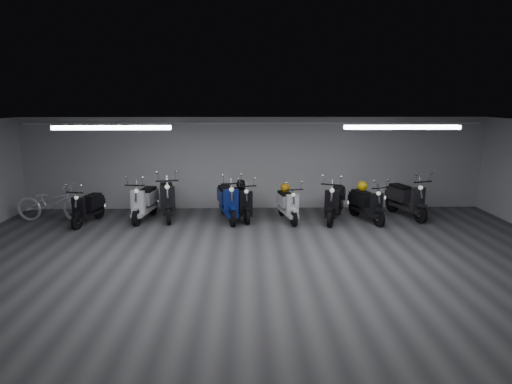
{
  "coord_description": "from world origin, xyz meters",
  "views": [
    {
      "loc": [
        -0.25,
        -7.82,
        3.29
      ],
      "look_at": [
        -0.01,
        2.5,
        1.05
      ],
      "focal_mm": 29.74,
      "sensor_mm": 36.0,
      "label": 1
    }
  ],
  "objects_px": {
    "scooter_6": "(288,199)",
    "scooter_9": "(407,193)",
    "scooter_3": "(167,193)",
    "helmet_2": "(241,184)",
    "scooter_5": "(243,196)",
    "helmet_1": "(285,188)",
    "scooter_0": "(87,202)",
    "helmet_0": "(362,186)",
    "scooter_8": "(367,198)",
    "bicycle": "(52,199)",
    "scooter_2": "(144,196)",
    "scooter_4": "(228,195)",
    "scooter_7": "(335,196)"
  },
  "relations": [
    {
      "from": "scooter_6",
      "to": "scooter_9",
      "type": "xyz_separation_m",
      "value": [
        3.42,
        0.28,
        0.1
      ]
    },
    {
      "from": "scooter_3",
      "to": "helmet_2",
      "type": "height_order",
      "value": "scooter_3"
    },
    {
      "from": "scooter_5",
      "to": "helmet_1",
      "type": "relative_size",
      "value": 6.5
    },
    {
      "from": "scooter_6",
      "to": "helmet_2",
      "type": "distance_m",
      "value": 1.42
    },
    {
      "from": "scooter_0",
      "to": "scooter_9",
      "type": "relative_size",
      "value": 0.86
    },
    {
      "from": "helmet_1",
      "to": "scooter_9",
      "type": "bearing_deg",
      "value": 0.92
    },
    {
      "from": "scooter_3",
      "to": "helmet_0",
      "type": "xyz_separation_m",
      "value": [
        5.49,
        -0.2,
        0.2
      ]
    },
    {
      "from": "scooter_3",
      "to": "scooter_8",
      "type": "xyz_separation_m",
      "value": [
        5.56,
        -0.43,
        -0.1
      ]
    },
    {
      "from": "scooter_6",
      "to": "bicycle",
      "type": "distance_m",
      "value": 6.51
    },
    {
      "from": "scooter_2",
      "to": "scooter_0",
      "type": "bearing_deg",
      "value": -158.98
    },
    {
      "from": "scooter_2",
      "to": "scooter_5",
      "type": "relative_size",
      "value": 1.05
    },
    {
      "from": "scooter_4",
      "to": "helmet_0",
      "type": "height_order",
      "value": "scooter_4"
    },
    {
      "from": "scooter_4",
      "to": "helmet_1",
      "type": "relative_size",
      "value": 7.18
    },
    {
      "from": "scooter_7",
      "to": "helmet_2",
      "type": "bearing_deg",
      "value": -169.48
    },
    {
      "from": "scooter_7",
      "to": "helmet_2",
      "type": "xyz_separation_m",
      "value": [
        -2.6,
        0.51,
        0.24
      ]
    },
    {
      "from": "scooter_5",
      "to": "scooter_7",
      "type": "relative_size",
      "value": 0.92
    },
    {
      "from": "scooter_0",
      "to": "scooter_3",
      "type": "distance_m",
      "value": 2.12
    },
    {
      "from": "scooter_8",
      "to": "helmet_1",
      "type": "distance_m",
      "value": 2.26
    },
    {
      "from": "scooter_7",
      "to": "helmet_1",
      "type": "relative_size",
      "value": 7.05
    },
    {
      "from": "scooter_2",
      "to": "helmet_1",
      "type": "height_order",
      "value": "scooter_2"
    },
    {
      "from": "scooter_3",
      "to": "scooter_9",
      "type": "bearing_deg",
      "value": -12.74
    },
    {
      "from": "scooter_7",
      "to": "scooter_6",
      "type": "bearing_deg",
      "value": -159.96
    },
    {
      "from": "scooter_5",
      "to": "scooter_9",
      "type": "bearing_deg",
      "value": -10.85
    },
    {
      "from": "helmet_1",
      "to": "bicycle",
      "type": "bearing_deg",
      "value": -179.01
    },
    {
      "from": "scooter_3",
      "to": "bicycle",
      "type": "relative_size",
      "value": 1.01
    },
    {
      "from": "scooter_4",
      "to": "scooter_9",
      "type": "height_order",
      "value": "scooter_4"
    },
    {
      "from": "scooter_5",
      "to": "helmet_1",
      "type": "bearing_deg",
      "value": -11.94
    },
    {
      "from": "helmet_2",
      "to": "scooter_3",
      "type": "bearing_deg",
      "value": -176.72
    },
    {
      "from": "scooter_2",
      "to": "scooter_8",
      "type": "xyz_separation_m",
      "value": [
        6.16,
        -0.25,
        -0.04
      ]
    },
    {
      "from": "scooter_5",
      "to": "scooter_4",
      "type": "bearing_deg",
      "value": -173.61
    },
    {
      "from": "scooter_7",
      "to": "scooter_8",
      "type": "distance_m",
      "value": 0.87
    },
    {
      "from": "scooter_9",
      "to": "scooter_3",
      "type": "bearing_deg",
      "value": 162.52
    },
    {
      "from": "scooter_2",
      "to": "scooter_7",
      "type": "bearing_deg",
      "value": 5.57
    },
    {
      "from": "helmet_2",
      "to": "scooter_5",
      "type": "bearing_deg",
      "value": -78.6
    },
    {
      "from": "scooter_0",
      "to": "helmet_1",
      "type": "bearing_deg",
      "value": 15.45
    },
    {
      "from": "bicycle",
      "to": "helmet_0",
      "type": "distance_m",
      "value": 8.62
    },
    {
      "from": "scooter_5",
      "to": "scooter_6",
      "type": "height_order",
      "value": "scooter_5"
    },
    {
      "from": "scooter_3",
      "to": "scooter_4",
      "type": "xyz_separation_m",
      "value": [
        1.72,
        -0.25,
        -0.02
      ]
    },
    {
      "from": "scooter_3",
      "to": "helmet_2",
      "type": "bearing_deg",
      "value": -8.83
    },
    {
      "from": "scooter_2",
      "to": "helmet_0",
      "type": "height_order",
      "value": "scooter_2"
    },
    {
      "from": "scooter_8",
      "to": "helmet_2",
      "type": "xyz_separation_m",
      "value": [
        -3.47,
        0.55,
        0.3
      ]
    },
    {
      "from": "scooter_2",
      "to": "scooter_5",
      "type": "height_order",
      "value": "scooter_2"
    },
    {
      "from": "scooter_2",
      "to": "scooter_5",
      "type": "xyz_separation_m",
      "value": [
        2.74,
        0.06,
        -0.03
      ]
    },
    {
      "from": "scooter_0",
      "to": "helmet_1",
      "type": "distance_m",
      "value": 5.41
    },
    {
      "from": "helmet_0",
      "to": "helmet_2",
      "type": "height_order",
      "value": "same"
    },
    {
      "from": "scooter_9",
      "to": "helmet_1",
      "type": "bearing_deg",
      "value": 164.07
    },
    {
      "from": "bicycle",
      "to": "scooter_4",
      "type": "bearing_deg",
      "value": -85.32
    },
    {
      "from": "scooter_5",
      "to": "helmet_2",
      "type": "height_order",
      "value": "scooter_5"
    },
    {
      "from": "scooter_8",
      "to": "helmet_2",
      "type": "height_order",
      "value": "scooter_8"
    },
    {
      "from": "scooter_8",
      "to": "scooter_9",
      "type": "relative_size",
      "value": 0.91
    }
  ]
}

